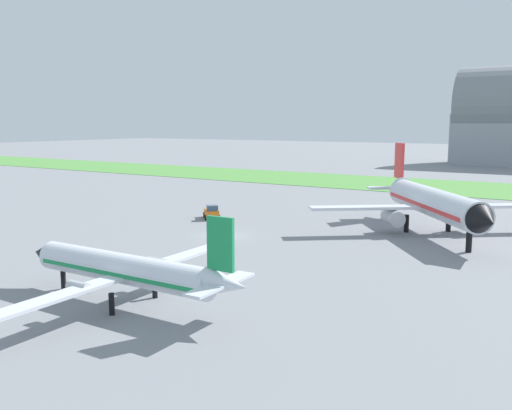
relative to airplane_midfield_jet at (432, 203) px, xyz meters
name	(u,v)px	position (x,y,z in m)	size (l,w,h in m)	color
ground_plane	(223,236)	(-19.84, -14.24, -3.68)	(600.00, 600.00, 0.00)	gray
grass_taxiway_strip	(398,184)	(-19.84, 49.02, -3.64)	(360.00, 28.00, 0.08)	#549342
airplane_midfield_jet	(432,203)	(0.00, 0.00, 0.00)	(24.19, 24.54, 10.21)	silver
airplane_foreground_turboprop	(127,269)	(-11.52, -37.55, -1.06)	(20.37, 23.83, 7.14)	silver
pushback_tug_near_gate	(212,212)	(-27.87, -5.84, -2.76)	(3.75, 3.87, 1.95)	orange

